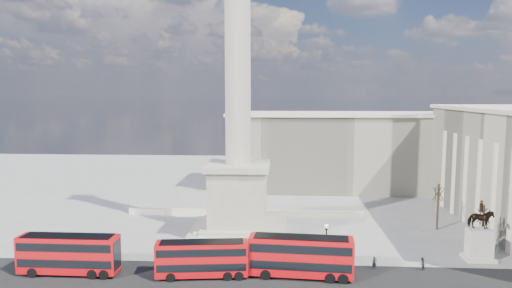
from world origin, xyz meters
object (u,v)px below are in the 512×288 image
at_px(pedestrian_walking, 374,263).
at_px(victorian_lamp, 326,244).
at_px(nelsons_column, 238,149).
at_px(red_bus_a, 69,254).
at_px(red_bus_b, 203,259).
at_px(pedestrian_crossing, 278,254).
at_px(pedestrian_standing, 422,264).
at_px(red_bus_c, 301,256).
at_px(equestrian_statue, 479,239).

bearing_deg(pedestrian_walking, victorian_lamp, -177.13).
xyz_separation_m(nelsons_column, red_bus_a, (-18.09, -15.09, -10.49)).
bearing_deg(nelsons_column, red_bus_a, -140.18).
bearing_deg(red_bus_b, red_bus_a, 173.66).
bearing_deg(pedestrian_walking, nelsons_column, 136.18).
bearing_deg(pedestrian_crossing, nelsons_column, 20.96).
xyz_separation_m(nelsons_column, pedestrian_standing, (22.90, -11.50, -12.13)).
distance_m(victorian_lamp, pedestrian_walking, 6.59).
bearing_deg(red_bus_c, red_bus_a, -174.17).
xyz_separation_m(red_bus_a, equestrian_statue, (49.15, 7.50, 0.19)).
relative_size(red_bus_b, pedestrian_standing, 6.72).
bearing_deg(red_bus_b, pedestrian_crossing, 28.76).
relative_size(red_bus_b, pedestrian_crossing, 6.81).
xyz_separation_m(red_bus_c, pedestrian_standing, (14.34, 2.89, -1.71)).
height_order(red_bus_a, red_bus_b, red_bus_a).
relative_size(pedestrian_walking, pedestrian_crossing, 0.99).
bearing_deg(red_bus_c, nelsons_column, 125.10).
xyz_separation_m(equestrian_statue, pedestrian_walking, (-13.70, -3.91, -1.85)).
height_order(red_bus_a, victorian_lamp, victorian_lamp).
xyz_separation_m(red_bus_c, equestrian_statue, (22.49, 6.80, 0.13)).
distance_m(red_bus_c, equestrian_statue, 23.50).
bearing_deg(equestrian_statue, victorian_lamp, -164.89).
relative_size(equestrian_statue, pedestrian_walking, 4.96).
bearing_deg(pedestrian_walking, red_bus_a, 175.48).
bearing_deg(pedestrian_standing, pedestrian_walking, -40.11).
distance_m(red_bus_c, pedestrian_crossing, 6.21).
bearing_deg(pedestrian_standing, pedestrian_crossing, -48.18).
distance_m(nelsons_column, red_bus_a, 25.79).
bearing_deg(pedestrian_standing, red_bus_a, -35.10).
bearing_deg(nelsons_column, red_bus_c, -59.23).
distance_m(pedestrian_walking, pedestrian_standing, 5.55).
height_order(equestrian_statue, pedestrian_walking, equestrian_statue).
distance_m(red_bus_a, red_bus_c, 26.67).
bearing_deg(nelsons_column, equestrian_statue, -13.73).
bearing_deg(pedestrian_crossing, red_bus_a, 92.24).
height_order(victorian_lamp, pedestrian_walking, victorian_lamp).
bearing_deg(red_bus_a, equestrian_statue, 9.15).
height_order(nelsons_column, red_bus_c, nelsons_column).
relative_size(red_bus_c, equestrian_statue, 1.56).
relative_size(red_bus_a, pedestrian_walking, 7.42).
xyz_separation_m(red_bus_b, equestrian_statue, (33.68, 7.47, 0.42)).
relative_size(nelsons_column, pedestrian_walking, 32.31).
xyz_separation_m(equestrian_statue, pedestrian_standing, (-8.16, -3.91, -1.84)).
distance_m(nelsons_column, red_bus_c, 19.73).
relative_size(nelsons_column, red_bus_b, 4.72).
relative_size(victorian_lamp, pedestrian_crossing, 3.75).
relative_size(red_bus_a, pedestrian_crossing, 7.37).
distance_m(equestrian_statue, pedestrian_standing, 9.23).
xyz_separation_m(red_bus_a, pedestrian_crossing, (23.94, 6.01, -1.65)).
relative_size(red_bus_a, red_bus_b, 1.08).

